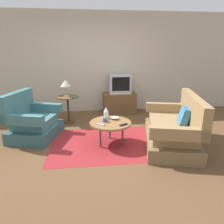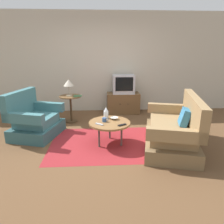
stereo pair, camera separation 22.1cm
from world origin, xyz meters
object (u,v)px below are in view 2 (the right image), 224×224
object	(u,v)px
tv_stand	(123,103)
television	(123,84)
book	(78,96)
vase	(106,113)
armchair	(34,121)
tv_remote_dark	(122,125)
mug	(104,120)
table_lamp	(69,83)
side_table	(71,103)
bowl	(114,118)
coffee_table	(110,124)
couch	(174,131)
tv_remote_silver	(99,124)

from	to	relation	value
tv_stand	television	bearing A→B (deg)	-90.00
tv_stand	book	xyz separation A→B (m)	(-1.17, -0.76, 0.39)
television	vase	distance (m)	1.83
armchair	tv_remote_dark	size ratio (longest dim) A/B	7.07
mug	television	bearing A→B (deg)	73.76
table_lamp	book	xyz separation A→B (m)	(0.21, -0.07, -0.29)
tv_stand	tv_remote_dark	xyz separation A→B (m)	(-0.26, -2.17, 0.16)
side_table	bowl	distance (m)	1.51
coffee_table	tv_remote_dark	xyz separation A→B (m)	(0.21, -0.19, 0.04)
couch	side_table	distance (m)	2.53
table_lamp	vase	xyz separation A→B (m)	(0.85, -1.05, -0.42)
tv_remote_silver	vase	bearing A→B (deg)	-71.52
coffee_table	book	size ratio (longest dim) A/B	4.07
table_lamp	tv_remote_silver	bearing A→B (deg)	-63.18
bowl	television	bearing A→B (deg)	78.37
television	coffee_table	bearing A→B (deg)	-103.46
couch	coffee_table	xyz separation A→B (m)	(-1.17, 0.18, 0.10)
armchair	side_table	size ratio (longest dim) A/B	1.76
couch	mug	distance (m)	1.29
coffee_table	tv_stand	size ratio (longest dim) A/B	0.87
tv_remote_dark	side_table	bearing A→B (deg)	97.25
armchair	coffee_table	distance (m)	1.61
mug	couch	bearing A→B (deg)	-8.78
tv_remote_silver	tv_stand	bearing A→B (deg)	-69.19
couch	mug	xyz separation A→B (m)	(-1.27, 0.20, 0.17)
couch	armchair	bearing A→B (deg)	90.18
bowl	tv_remote_dark	size ratio (longest dim) A/B	0.95
couch	book	bearing A→B (deg)	67.33
couch	vase	xyz separation A→B (m)	(-1.23, 0.41, 0.24)
tv_stand	couch	bearing A→B (deg)	-71.97
tv_stand	television	size ratio (longest dim) A/B	1.53
couch	book	xyz separation A→B (m)	(-1.87, 1.39, 0.36)
armchair	side_table	bearing A→B (deg)	156.55
bowl	book	xyz separation A→B (m)	(-0.80, 1.08, 0.21)
television	tv_remote_dark	world-z (taller)	television
table_lamp	mug	bearing A→B (deg)	-57.33
armchair	book	bearing A→B (deg)	146.72
side_table	vase	world-z (taller)	vase
tv_stand	mug	world-z (taller)	tv_stand
tv_remote_dark	book	size ratio (longest dim) A/B	0.86
couch	tv_remote_dark	size ratio (longest dim) A/B	10.73
television	armchair	bearing A→B (deg)	-143.54
tv_remote_dark	vase	bearing A→B (deg)	92.89
bowl	tv_remote_silver	distance (m)	0.39
tv_stand	vase	size ratio (longest dim) A/B	3.98
bowl	tv_remote_dark	bearing A→B (deg)	-70.46
side_table	coffee_table	bearing A→B (deg)	-55.36
couch	side_table	size ratio (longest dim) A/B	2.68
coffee_table	table_lamp	distance (m)	1.67
tv_stand	table_lamp	distance (m)	1.69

